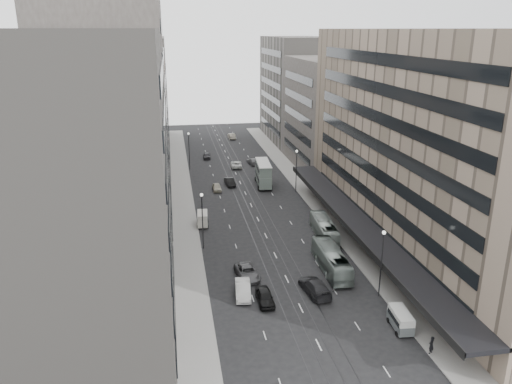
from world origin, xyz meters
TOP-DOWN VIEW (x-y plane):
  - ground at (0.00, 0.00)m, footprint 220.00×220.00m
  - sidewalk_right at (12.00, 37.50)m, footprint 4.00×125.00m
  - sidewalk_left at (-12.00, 37.50)m, footprint 4.00×125.00m
  - department_store at (21.45, 8.00)m, footprint 19.20×60.00m
  - building_right_mid at (21.50, 52.00)m, footprint 15.00×28.00m
  - building_right_far at (21.50, 82.00)m, footprint 15.00×32.00m
  - building_left_a at (-21.50, -8.00)m, footprint 15.00×28.00m
  - building_left_b at (-21.50, 19.00)m, footprint 15.00×26.00m
  - building_left_c at (-21.50, 46.00)m, footprint 15.00×28.00m
  - building_left_d at (-21.50, 79.00)m, footprint 15.00×38.00m
  - lamp_right_near at (9.70, -5.00)m, footprint 0.44×0.44m
  - lamp_right_far at (9.70, 35.00)m, footprint 0.44×0.44m
  - lamp_left_near at (-9.70, 12.00)m, footprint 0.44×0.44m
  - lamp_left_far at (-9.70, 55.00)m, footprint 0.44×0.44m
  - bus_near at (6.18, 2.26)m, footprint 2.85×11.00m
  - bus_far at (8.50, 12.88)m, footprint 3.16×10.40m
  - double_decker at (4.29, 40.20)m, footprint 3.27×8.99m
  - vw_microbus at (9.20, -11.75)m, footprint 2.00×3.95m
  - panel_van at (-9.20, 20.67)m, footprint 1.95×3.65m
  - sedan_0 at (-3.78, -4.20)m, footprint 1.81×4.47m
  - sedan_1 at (-6.04, -2.18)m, footprint 2.22×5.12m
  - sedan_2 at (-4.85, 2.25)m, footprint 3.08×5.51m
  - sedan_3 at (2.49, -3.01)m, footprint 3.17×6.20m
  - sedan_4 at (-5.22, 38.45)m, footprint 1.62×4.00m
  - sedan_5 at (-2.32, 41.36)m, footprint 1.97×4.63m
  - sedan_6 at (0.78, 54.79)m, footprint 2.87×5.39m
  - sedan_7 at (4.94, 56.96)m, footprint 2.65×5.15m
  - sedan_8 at (-5.20, 64.02)m, footprint 1.82×4.21m
  - sedan_9 at (3.57, 85.88)m, footprint 1.89×4.95m
  - pedestrian at (10.20, -16.32)m, footprint 0.80×0.73m

SIDE VIEW (x-z plane):
  - ground at x=0.00m, z-range 0.00..0.00m
  - sidewalk_right at x=12.00m, z-range 0.00..0.15m
  - sidewalk_left at x=-12.00m, z-range 0.00..0.15m
  - sedan_4 at x=-5.22m, z-range 0.00..1.36m
  - sedan_8 at x=-5.20m, z-range 0.00..1.41m
  - sedan_7 at x=4.94m, z-range 0.00..1.43m
  - sedan_6 at x=0.78m, z-range 0.00..1.44m
  - sedan_2 at x=-4.85m, z-range 0.00..1.46m
  - sedan_5 at x=-2.32m, z-range 0.00..1.49m
  - sedan_0 at x=-3.78m, z-range 0.00..1.52m
  - sedan_9 at x=3.57m, z-range 0.00..1.61m
  - sedan_1 at x=-6.04m, z-range 0.00..1.64m
  - sedan_3 at x=2.49m, z-range 0.00..1.72m
  - pedestrian at x=10.20m, z-range 0.15..1.99m
  - vw_microbus at x=9.20m, z-range 0.12..2.19m
  - panel_van at x=-9.20m, z-range 0.11..2.35m
  - bus_far at x=8.50m, z-range 0.00..2.85m
  - bus_near at x=6.18m, z-range 0.00..3.05m
  - double_decker at x=4.29m, z-range 0.19..5.02m
  - lamp_right_near at x=9.70m, z-range 1.04..9.36m
  - lamp_right_far at x=9.70m, z-range 1.04..9.36m
  - lamp_left_near at x=-9.70m, z-range 1.04..9.36m
  - lamp_left_far at x=-9.70m, z-range 1.04..9.36m
  - building_right_mid at x=21.50m, z-range 0.00..24.00m
  - building_left_c at x=-21.50m, z-range 0.00..25.00m
  - building_right_far at x=21.50m, z-range 0.00..28.00m
  - building_left_d at x=-21.50m, z-range 0.00..28.00m
  - department_store at x=21.45m, z-range -0.05..29.95m
  - building_left_a at x=-21.50m, z-range 0.00..30.00m
  - building_left_b at x=-21.50m, z-range 0.00..34.00m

